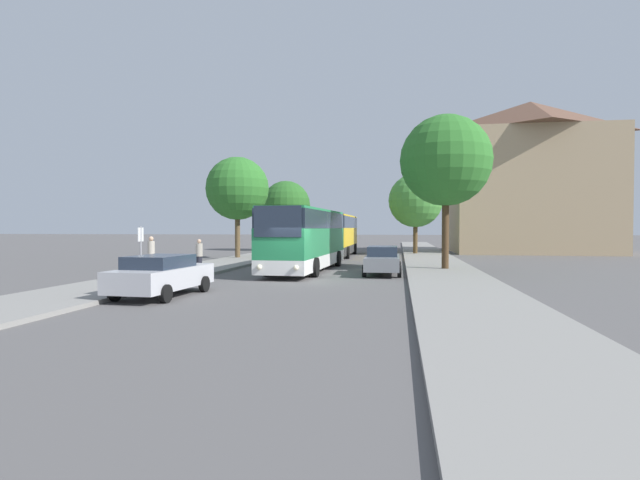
{
  "coord_description": "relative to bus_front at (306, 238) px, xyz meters",
  "views": [
    {
      "loc": [
        4.59,
        -22.4,
        2.5
      ],
      "look_at": [
        -0.79,
        11.5,
        1.64
      ],
      "focal_mm": 28.0,
      "sensor_mm": 36.0,
      "label": 1
    }
  ],
  "objects": [
    {
      "name": "tree_left_far",
      "position": [
        -7.29,
        9.47,
        3.67
      ],
      "size": [
        4.94,
        4.94,
        7.89
      ],
      "color": "brown",
      "rests_on": "sidewalk_left"
    },
    {
      "name": "bus_middle",
      "position": [
        -0.01,
        14.72,
        0.01
      ],
      "size": [
        2.77,
        11.74,
        3.54
      ],
      "rotation": [
        0.0,
        0.0,
        0.0
      ],
      "color": "#2D2D2D",
      "rests_on": "ground_plane"
    },
    {
      "name": "building_right_background",
      "position": [
        17.98,
        23.53,
        5.55
      ],
      "size": [
        14.55,
        10.26,
        14.86
      ],
      "color": "tan",
      "rests_on": "ground_plane"
    },
    {
      "name": "pedestrian_waiting_far",
      "position": [
        -5.14,
        -3.34,
        -0.85
      ],
      "size": [
        0.36,
        0.36,
        1.74
      ],
      "rotation": [
        0.0,
        0.0,
        0.83
      ],
      "color": "#23232D",
      "rests_on": "sidewalk_left"
    },
    {
      "name": "bus_front",
      "position": [
        0.0,
        0.0,
        0.0
      ],
      "size": [
        3.13,
        12.22,
        3.53
      ],
      "rotation": [
        0.0,
        0.0,
        -0.04
      ],
      "color": "silver",
      "rests_on": "ground_plane"
    },
    {
      "name": "ground_plane",
      "position": [
        0.7,
        -5.89,
        -1.88
      ],
      "size": [
        300.0,
        300.0,
        0.0
      ],
      "primitive_type": "plane",
      "color": "#565454",
      "rests_on": "ground"
    },
    {
      "name": "parked_car_right_near",
      "position": [
        4.43,
        -1.7,
        -1.1
      ],
      "size": [
        1.96,
        4.65,
        1.5
      ],
      "rotation": [
        0.0,
        0.0,
        3.15
      ],
      "color": "slate",
      "rests_on": "ground_plane"
    },
    {
      "name": "tree_right_near",
      "position": [
        7.91,
        1.03,
        4.43
      ],
      "size": [
        5.2,
        5.2,
        8.78
      ],
      "color": "#47331E",
      "rests_on": "sidewalk_right"
    },
    {
      "name": "pedestrian_waiting_near",
      "position": [
        -7.39,
        -4.21,
        -0.76
      ],
      "size": [
        0.36,
        0.36,
        1.9
      ],
      "rotation": [
        0.0,
        0.0,
        5.37
      ],
      "color": "#23232D",
      "rests_on": "sidewalk_left"
    },
    {
      "name": "parked_car_left_curb",
      "position": [
        -3.21,
        -11.39,
        -1.09
      ],
      "size": [
        2.3,
        4.78,
        1.5
      ],
      "rotation": [
        0.0,
        0.0,
        -0.06
      ],
      "color": "#B7B7BC",
      "rests_on": "ground_plane"
    },
    {
      "name": "sidewalk_right",
      "position": [
        7.7,
        -5.89,
        -1.81
      ],
      "size": [
        4.0,
        120.0,
        0.15
      ],
      "primitive_type": "cube",
      "color": "gray",
      "rests_on": "ground_plane"
    },
    {
      "name": "sidewalk_left",
      "position": [
        -6.3,
        -5.89,
        -1.81
      ],
      "size": [
        4.0,
        120.0,
        0.15
      ],
      "primitive_type": "cube",
      "color": "gray",
      "rests_on": "ground_plane"
    },
    {
      "name": "bus_stop_sign",
      "position": [
        -5.73,
        -8.29,
        -0.24
      ],
      "size": [
        0.08,
        0.45,
        2.4
      ],
      "color": "gray",
      "rests_on": "sidewalk_left"
    },
    {
      "name": "tree_left_near",
      "position": [
        -6.68,
        23.91,
        3.01
      ],
      "size": [
        5.17,
        5.17,
        7.34
      ],
      "color": "brown",
      "rests_on": "sidewalk_left"
    },
    {
      "name": "tree_right_mid",
      "position": [
        6.76,
        17.89,
        3.07
      ],
      "size": [
        4.88,
        4.88,
        7.25
      ],
      "color": "#513D23",
      "rests_on": "sidewalk_right"
    }
  ]
}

